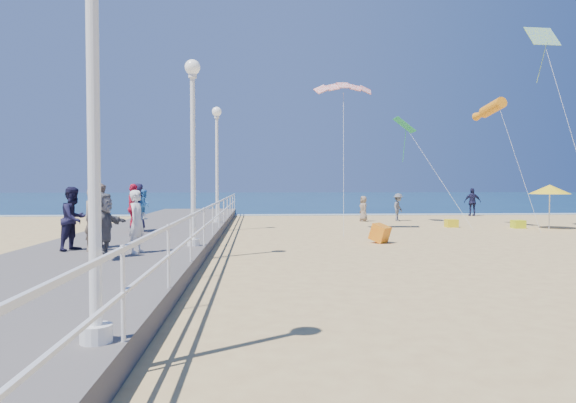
{
  "coord_description": "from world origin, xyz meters",
  "views": [
    {
      "loc": [
        -3.55,
        -14.84,
        2.19
      ],
      "look_at": [
        -2.5,
        2.0,
        1.6
      ],
      "focal_mm": 32.0,
      "sensor_mm": 36.0,
      "label": 1
    }
  ],
  "objects": [
    {
      "name": "beach_walker_c",
      "position": [
        2.67,
        14.49,
        0.74
      ],
      "size": [
        0.57,
        0.78,
        1.48
      ],
      "primitive_type": "imported",
      "rotation": [
        0.0,
        0.0,
        -1.43
      ],
      "color": "#846F5B",
      "rests_on": "ground"
    },
    {
      "name": "spectator_7",
      "position": [
        -8.44,
        -0.8,
        1.25
      ],
      "size": [
        0.9,
        1.01,
        1.7
      ],
      "primitive_type": "imported",
      "rotation": [
        0.0,
        0.0,
        1.2
      ],
      "color": "#1B1937",
      "rests_on": "boardwalk"
    },
    {
      "name": "ground",
      "position": [
        0.0,
        0.0,
        0.0
      ],
      "size": [
        160.0,
        160.0,
        0.0
      ],
      "primitive_type": "plane",
      "color": "tan",
      "rests_on": "ground"
    },
    {
      "name": "spectator_4",
      "position": [
        -8.05,
        4.86,
        1.3
      ],
      "size": [
        0.7,
        0.96,
        1.8
      ],
      "primitive_type": "imported",
      "rotation": [
        0.0,
        0.0,
        1.73
      ],
      "color": "#1C1937",
      "rests_on": "boardwalk"
    },
    {
      "name": "beach_chair_right",
      "position": [
        9.29,
        9.5,
        0.2
      ],
      "size": [
        0.55,
        0.55,
        0.4
      ],
      "primitive_type": "cube",
      "color": "#C7D616",
      "rests_on": "ground"
    },
    {
      "name": "beach_walker_a",
      "position": [
        4.77,
        14.73,
        0.81
      ],
      "size": [
        1.07,
        1.2,
        1.62
      ],
      "primitive_type": "imported",
      "rotation": [
        0.0,
        0.0,
        0.99
      ],
      "color": "slate",
      "rests_on": "ground"
    },
    {
      "name": "box_kite",
      "position": [
        1.0,
        3.72,
        0.3
      ],
      "size": [
        0.89,
        0.89,
        0.74
      ],
      "primitive_type": "cube",
      "rotation": [
        0.31,
        0.0,
        0.82
      ],
      "color": "#E2440D",
      "rests_on": "ground"
    },
    {
      "name": "toddler_held",
      "position": [
        -6.45,
        -1.3,
        1.64
      ],
      "size": [
        0.4,
        0.45,
        0.79
      ],
      "primitive_type": "imported",
      "rotation": [
        0.0,
        0.0,
        1.27
      ],
      "color": "#3682CD",
      "rests_on": "boardwalk"
    },
    {
      "name": "beach_chair_left",
      "position": [
        6.24,
        10.27,
        0.2
      ],
      "size": [
        0.55,
        0.55,
        0.4
      ],
      "primitive_type": "cube",
      "color": "yellow",
      "rests_on": "ground"
    },
    {
      "name": "kite_windsock",
      "position": [
        8.16,
        10.0,
        5.96
      ],
      "size": [
        0.99,
        2.59,
        1.06
      ],
      "primitive_type": "cylinder",
      "rotation": [
        1.36,
        0.0,
        0.17
      ],
      "color": "orange"
    },
    {
      "name": "spectator_6",
      "position": [
        -7.85,
        -0.95,
        1.24
      ],
      "size": [
        0.68,
        0.73,
        1.68
      ],
      "primitive_type": "imported",
      "rotation": [
        0.0,
        0.0,
        0.97
      ],
      "color": "#7C6955",
      "rests_on": "boardwalk"
    },
    {
      "name": "kite_diamond_green",
      "position": [
        4.77,
        13.57,
        5.48
      ],
      "size": [
        1.13,
        1.38,
        0.82
      ],
      "primitive_type": "cube",
      "rotation": [
        0.66,
        0.0,
        1.52
      ],
      "color": "green"
    },
    {
      "name": "kite_diamond_multi",
      "position": [
        10.02,
        8.93,
        9.18
      ],
      "size": [
        1.43,
        0.98,
        1.08
      ],
      "primitive_type": "cube",
      "rotation": [
        0.88,
        0.0,
        0.06
      ],
      "color": "blue"
    },
    {
      "name": "spectator_5",
      "position": [
        -7.2,
        -2.33,
        1.19
      ],
      "size": [
        0.78,
        1.53,
        1.58
      ],
      "primitive_type": "imported",
      "rotation": [
        0.0,
        0.0,
        1.35
      ],
      "color": "#5D5C61",
      "rests_on": "boardwalk"
    },
    {
      "name": "railing",
      "position": [
        -5.05,
        0.0,
        1.25
      ],
      "size": [
        0.05,
        42.0,
        0.55
      ],
      "color": "white",
      "rests_on": "boardwalk"
    },
    {
      "name": "boardwalk",
      "position": [
        -7.5,
        0.0,
        0.2
      ],
      "size": [
        5.0,
        44.0,
        0.4
      ],
      "primitive_type": "cube",
      "color": "#68635E",
      "rests_on": "ground"
    },
    {
      "name": "ocean",
      "position": [
        0.0,
        65.0,
        0.01
      ],
      "size": [
        160.0,
        90.0,
        0.05
      ],
      "primitive_type": "cube",
      "color": "#0D2E4E",
      "rests_on": "ground"
    },
    {
      "name": "kite_parafoil",
      "position": [
        0.48,
        8.71,
        6.72
      ],
      "size": [
        2.68,
        0.94,
        0.65
      ],
      "primitive_type": null,
      "rotation": [
        0.44,
        0.0,
        0.0
      ],
      "color": "red"
    },
    {
      "name": "lamp_post_near",
      "position": [
        -5.35,
        -9.0,
        3.66
      ],
      "size": [
        0.44,
        0.44,
        5.32
      ],
      "color": "white",
      "rests_on": "boardwalk"
    },
    {
      "name": "beach_walker_b",
      "position": [
        11.06,
        18.93,
        0.95
      ],
      "size": [
        1.16,
        0.61,
        1.89
      ],
      "primitive_type": "imported",
      "rotation": [
        0.0,
        0.0,
        3.0
      ],
      "color": "#1C1C3E",
      "rests_on": "ground"
    },
    {
      "name": "woman_holding_toddler",
      "position": [
        -6.6,
        -1.45,
        1.21
      ],
      "size": [
        0.55,
        0.68,
        1.62
      ],
      "primitive_type": "imported",
      "rotation": [
        0.0,
        0.0,
        1.27
      ],
      "color": "silver",
      "rests_on": "boardwalk"
    },
    {
      "name": "lamp_post_mid",
      "position": [
        -5.35,
        0.0,
        3.66
      ],
      "size": [
        0.44,
        0.44,
        5.32
      ],
      "color": "white",
      "rests_on": "boardwalk"
    },
    {
      "name": "spectator_1",
      "position": [
        -7.88,
        -0.26,
        1.3
      ],
      "size": [
        0.87,
        1.01,
        1.8
      ],
      "primitive_type": "imported",
      "rotation": [
        0.0,
        0.0,
        1.33
      ],
      "color": "gray",
      "rests_on": "boardwalk"
    },
    {
      "name": "lamp_post_far",
      "position": [
        -5.35,
        9.0,
        3.66
      ],
      "size": [
        0.44,
        0.44,
        5.32
      ],
      "color": "white",
      "rests_on": "boardwalk"
    },
    {
      "name": "surf_line",
      "position": [
        0.0,
        20.5,
        0.03
      ],
      "size": [
        160.0,
        1.2,
        0.04
      ],
      "primitive_type": "cube",
      "color": "white",
      "rests_on": "ground"
    },
    {
      "name": "spectator_3",
      "position": [
        -8.06,
        4.33,
        1.29
      ],
      "size": [
        0.64,
        1.11,
        1.79
      ],
      "primitive_type": "imported",
      "rotation": [
        0.0,
        0.0,
        1.77
      ],
      "color": "red",
      "rests_on": "boardwalk"
    },
    {
      "name": "beach_umbrella",
      "position": [
        10.68,
        9.18,
        1.91
      ],
      "size": [
        1.9,
        1.9,
        2.14
      ],
      "color": "white",
      "rests_on": "ground"
    }
  ]
}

